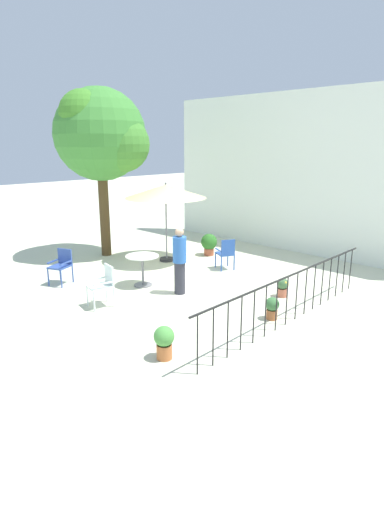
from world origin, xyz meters
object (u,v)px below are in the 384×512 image
patio_chair_2 (104,283)px  standing_person (180,260)px  patio_umbrella_0 (166,192)px  patio_chair_0 (62,264)px  potted_plant_1 (282,287)px  potted_plant_2 (164,341)px  patio_chair_1 (226,252)px  shade_tree (102,135)px  cafe_table_0 (142,265)px  potted_plant_0 (209,243)px  potted_plant_3 (272,307)px

patio_chair_2 → standing_person: 1.84m
patio_umbrella_0 → standing_person: (2.34, -1.74, -1.28)m
patio_chair_0 → standing_person: 3.12m
potted_plant_1 → potted_plant_2: (0.16, -3.87, 0.08)m
patio_chair_2 → potted_plant_1: patio_chair_2 is taller
standing_person → potted_plant_1: bearing=38.6°
patio_umbrella_0 → patio_chair_2: patio_umbrella_0 is taller
patio_chair_1 → potted_plant_2: size_ratio=1.56×
potted_plant_1 → standing_person: standing_person is taller
shade_tree → cafe_table_0: bearing=-20.1°
patio_chair_0 → potted_plant_2: patio_chair_0 is taller
patio_chair_1 → patio_chair_2: patio_chair_2 is taller
patio_chair_2 → potted_plant_2: bearing=-14.1°
patio_chair_0 → standing_person: bearing=29.9°
shade_tree → patio_chair_1: bearing=20.1°
potted_plant_0 → potted_plant_2: (3.89, -5.49, -0.08)m
patio_umbrella_0 → patio_chair_1: (1.89, 0.53, -1.59)m
potted_plant_3 → standing_person: bearing=-174.5°
cafe_table_0 → patio_chair_1: (0.63, 2.51, -0.03)m
shade_tree → potted_plant_2: (6.23, -3.27, -3.40)m
patio_umbrella_0 → patio_chair_2: bearing=-63.8°
potted_plant_0 → standing_person: bearing=-59.4°
patio_chair_0 → potted_plant_1: size_ratio=1.95×
shade_tree → potted_plant_1: (6.08, 0.61, -3.49)m
patio_umbrella_0 → potted_plant_0: patio_umbrella_0 is taller
cafe_table_0 → patio_chair_1: 2.59m
potted_plant_2 → patio_chair_2: bearing=165.9°
patio_chair_1 → standing_person: 2.33m
shade_tree → patio_chair_1: shade_tree is taller
shade_tree → potted_plant_2: shade_tree is taller
shade_tree → potted_plant_1: size_ratio=11.31×
standing_person → patio_umbrella_0: bearing=143.4°
patio_umbrella_0 → potted_plant_3: (4.77, -1.51, -1.84)m
potted_plant_2 → standing_person: 3.17m
patio_chair_1 → shade_tree: bearing=-159.9°
patio_chair_0 → potted_plant_2: bearing=-9.8°
cafe_table_0 → potted_plant_0: (-0.77, 3.37, -0.15)m
patio_chair_0 → potted_plant_0: 4.75m
patio_chair_0 → patio_chair_1: 4.43m
shade_tree → potted_plant_2: bearing=-27.7°
patio_chair_0 → patio_chair_2: (2.05, -0.15, 0.01)m
patio_chair_0 → potted_plant_1: 5.51m
patio_umbrella_0 → potted_plant_2: bearing=-43.2°
patio_chair_2 → potted_plant_0: patio_chair_2 is taller
patio_chair_0 → patio_umbrella_0: bearing=83.9°
patio_chair_0 → potted_plant_0: bearing=79.8°
patio_chair_2 → potted_plant_3: patio_chair_2 is taller
potted_plant_0 → potted_plant_2: potted_plant_0 is taller
patio_umbrella_0 → patio_chair_1: patio_umbrella_0 is taller
potted_plant_2 → cafe_table_0: bearing=145.7°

